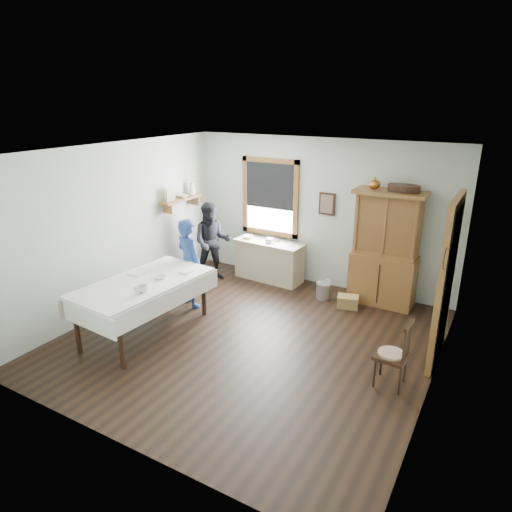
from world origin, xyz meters
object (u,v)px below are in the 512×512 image
spindle_chair (392,353)px  work_counter (269,261)px  china_hutch (385,249)px  dining_table (145,307)px  wicker_basket (348,302)px  pail (324,291)px  woman_blue (189,266)px  figure_dark (212,244)px

spindle_chair → work_counter: bearing=146.7°
china_hutch → dining_table: (-2.77, -2.78, -0.56)m
china_hutch → wicker_basket: (-0.43, -0.46, -0.87)m
china_hutch → spindle_chair: bearing=-71.6°
pail → spindle_chair: bearing=-50.1°
dining_table → woman_blue: (-0.00, 1.09, 0.29)m
pail → woman_blue: (-1.86, -1.37, 0.56)m
wicker_basket → china_hutch: bearing=47.1°
dining_table → spindle_chair: 3.55m
spindle_chair → figure_dark: bearing=160.3°
china_hutch → figure_dark: 3.19m
work_counter → china_hutch: (2.17, 0.02, 0.59)m
woman_blue → figure_dark: (-0.36, 1.17, -0.01)m
china_hutch → figure_dark: bearing=-169.9°
figure_dark → pail: bearing=-27.7°
spindle_chair → wicker_basket: size_ratio=2.56×
work_counter → woman_blue: (-0.61, -1.67, 0.32)m
woman_blue → figure_dark: size_ratio=1.01×
work_counter → figure_dark: figure_dark is taller
pail → woman_blue: 2.38m
china_hutch → dining_table: bearing=-134.3°
pail → figure_dark: size_ratio=0.20×
work_counter → figure_dark: 1.14m
pail → figure_dark: figure_dark is taller
spindle_chair → wicker_basket: (-1.17, 1.84, -0.34)m
work_counter → wicker_basket: bearing=-10.9°
spindle_chair → figure_dark: (-3.87, 1.78, 0.26)m
china_hutch → woman_blue: bearing=-148.0°
spindle_chair → woman_blue: woman_blue is taller
work_counter → figure_dark: (-0.97, -0.51, 0.31)m
woman_blue → pail: bearing=-123.7°
china_hutch → wicker_basket: bearing=-132.2°
china_hutch → spindle_chair: size_ratio=2.21×
work_counter → pail: (1.25, -0.31, -0.24)m
china_hutch → woman_blue: 3.26m
dining_table → wicker_basket: size_ratio=6.00×
wicker_basket → spindle_chair: bearing=-57.7°
china_hutch → spindle_chair: china_hutch is taller
spindle_chair → woman_blue: size_ratio=0.63×
dining_table → pail: dining_table is taller
china_hutch → wicker_basket: china_hutch is taller
work_counter → china_hutch: bearing=3.8°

